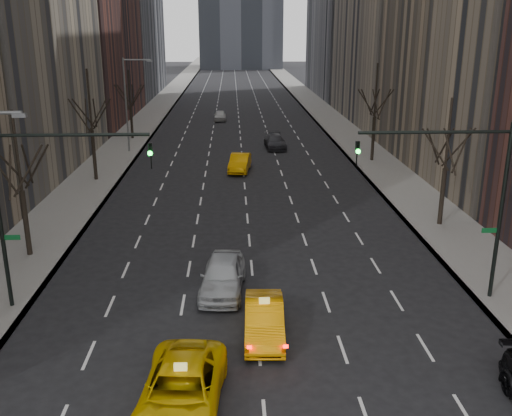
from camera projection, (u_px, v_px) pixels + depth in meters
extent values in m
cube|color=slate|center=(152.00, 115.00, 80.48)|extent=(4.50, 320.00, 0.15)
cube|color=slate|center=(324.00, 114.00, 81.46)|extent=(4.50, 320.00, 0.15)
cylinder|color=black|center=(26.00, 223.00, 30.42)|extent=(0.28, 0.28, 3.57)
cylinder|color=black|center=(17.00, 151.00, 29.24)|extent=(0.16, 0.16, 4.25)
cylinder|color=black|center=(27.00, 164.00, 30.32)|extent=(0.42, 1.80, 2.52)
cylinder|color=black|center=(37.00, 167.00, 29.82)|extent=(1.74, 0.72, 2.52)
cylinder|color=black|center=(28.00, 171.00, 29.01)|extent=(1.46, 1.25, 2.52)
cylinder|color=black|center=(10.00, 172.00, 28.70)|extent=(0.42, 1.80, 2.52)
cylinder|color=black|center=(1.00, 170.00, 29.20)|extent=(1.74, 0.72, 2.52)
cylinder|color=black|center=(10.00, 166.00, 30.01)|extent=(1.46, 1.25, 2.52)
cylinder|color=black|center=(94.00, 155.00, 45.59)|extent=(0.28, 0.28, 3.99)
cylinder|color=black|center=(89.00, 100.00, 44.26)|extent=(0.16, 0.16, 4.75)
cylinder|color=black|center=(95.00, 113.00, 45.42)|extent=(0.42, 1.80, 2.52)
cylinder|color=black|center=(102.00, 114.00, 44.92)|extent=(1.74, 0.72, 2.52)
cylinder|color=black|center=(98.00, 116.00, 44.11)|extent=(1.46, 1.25, 2.52)
cylinder|color=black|center=(86.00, 116.00, 43.80)|extent=(0.42, 1.80, 2.52)
cylinder|color=black|center=(79.00, 115.00, 44.30)|extent=(1.74, 0.72, 2.52)
cylinder|color=black|center=(84.00, 114.00, 45.11)|extent=(1.46, 1.25, 2.52)
cylinder|color=black|center=(132.00, 123.00, 62.82)|extent=(0.28, 0.28, 3.36)
cylinder|color=black|center=(129.00, 89.00, 61.70)|extent=(0.16, 0.16, 4.00)
cylinder|color=black|center=(133.00, 95.00, 62.75)|extent=(0.42, 1.80, 2.52)
cylinder|color=black|center=(138.00, 96.00, 62.25)|extent=(1.74, 0.72, 2.52)
cylinder|color=black|center=(135.00, 97.00, 61.44)|extent=(1.46, 1.25, 2.52)
cylinder|color=black|center=(127.00, 97.00, 61.13)|extent=(0.42, 1.80, 2.52)
cylinder|color=black|center=(122.00, 97.00, 61.63)|extent=(1.74, 0.72, 2.52)
cylinder|color=black|center=(125.00, 96.00, 62.44)|extent=(1.46, 1.25, 2.52)
cylinder|color=black|center=(442.00, 196.00, 35.19)|extent=(0.28, 0.28, 3.57)
cylinder|color=black|center=(449.00, 134.00, 34.01)|extent=(0.16, 0.16, 4.25)
cylinder|color=black|center=(444.00, 146.00, 35.09)|extent=(0.42, 1.80, 2.52)
cylinder|color=black|center=(458.00, 147.00, 34.59)|extent=(1.74, 0.72, 2.52)
cylinder|color=black|center=(461.00, 150.00, 33.78)|extent=(1.46, 1.25, 2.52)
cylinder|color=black|center=(450.00, 151.00, 33.47)|extent=(0.42, 1.80, 2.52)
cylinder|color=black|center=(436.00, 150.00, 33.97)|extent=(1.74, 0.72, 2.52)
cylinder|color=black|center=(433.00, 147.00, 34.78)|extent=(1.46, 1.25, 2.52)
cylinder|color=black|center=(373.00, 139.00, 52.27)|extent=(0.28, 0.28, 3.99)
cylinder|color=black|center=(376.00, 90.00, 50.94)|extent=(0.16, 0.16, 4.75)
cylinder|color=black|center=(375.00, 102.00, 52.10)|extent=(0.42, 1.80, 2.52)
cylinder|color=black|center=(383.00, 103.00, 51.60)|extent=(1.74, 0.72, 2.52)
cylinder|color=black|center=(384.00, 104.00, 50.79)|extent=(1.46, 1.25, 2.52)
cylinder|color=black|center=(376.00, 104.00, 50.48)|extent=(0.42, 1.80, 2.52)
cylinder|color=black|center=(367.00, 104.00, 50.98)|extent=(1.74, 0.72, 2.52)
cylinder|color=black|center=(367.00, 103.00, 51.79)|extent=(1.46, 1.25, 2.52)
cylinder|color=black|center=(0.00, 220.00, 24.09)|extent=(0.18, 0.18, 8.00)
cylinder|color=black|center=(69.00, 135.00, 23.12)|extent=(6.50, 0.14, 0.14)
imported|color=black|center=(151.00, 156.00, 23.53)|extent=(0.18, 0.22, 1.10)
sphere|color=#0CFF33|center=(150.00, 153.00, 23.31)|extent=(0.20, 0.20, 0.20)
cube|color=#0C5926|center=(12.00, 237.00, 24.35)|extent=(0.70, 0.04, 0.22)
cylinder|color=black|center=(501.00, 213.00, 24.95)|extent=(0.18, 0.18, 8.00)
cylinder|color=black|center=(436.00, 132.00, 23.73)|extent=(6.50, 0.14, 0.14)
imported|color=black|center=(357.00, 154.00, 23.87)|extent=(0.18, 0.22, 1.10)
sphere|color=#0CFF33|center=(358.00, 151.00, 23.66)|extent=(0.20, 0.20, 0.20)
cube|color=#0C5926|center=(490.00, 230.00, 25.18)|extent=(0.70, 0.04, 0.22)
cube|color=slate|center=(20.00, 115.00, 20.84)|extent=(0.50, 0.22, 0.15)
cylinder|color=slate|center=(126.00, 105.00, 55.33)|extent=(0.16, 0.16, 9.00)
cylinder|color=slate|center=(137.00, 60.00, 54.08)|extent=(2.60, 0.14, 0.14)
cube|color=slate|center=(150.00, 61.00, 54.16)|extent=(0.50, 0.22, 0.15)
imported|color=#E6B704|center=(181.00, 391.00, 18.30)|extent=(3.01, 5.79, 1.56)
imported|color=#FE9F05|center=(264.00, 320.00, 22.87)|extent=(1.70, 4.47, 1.45)
imported|color=#A4A8AC|center=(223.00, 275.00, 26.69)|extent=(2.38, 5.02, 1.66)
imported|color=#F09D05|center=(240.00, 163.00, 49.19)|extent=(2.17, 4.71, 1.49)
imported|color=#2A2A2E|center=(275.00, 142.00, 58.47)|extent=(2.20, 4.89, 1.39)
imported|color=#B9B9B9|center=(220.00, 116.00, 75.77)|extent=(1.61, 3.91, 1.33)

